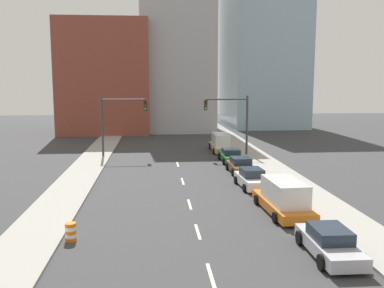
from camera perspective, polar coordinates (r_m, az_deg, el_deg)
name	(u,v)px	position (r m, az deg, el deg)	size (l,w,h in m)	color
sidewalk_left	(104,146)	(55.52, -11.69, -0.24)	(3.23, 89.77, 0.14)	#9E9B93
sidewalk_right	(238,144)	(56.24, 6.20, -0.01)	(3.23, 89.77, 0.14)	#9E9B93
lane_stripe_at_7m	(211,275)	(18.77, 2.54, -17.10)	(0.16, 2.40, 0.01)	beige
lane_stripe_at_12m	(198,232)	(23.69, 0.77, -11.60)	(0.16, 2.40, 0.01)	beige
lane_stripe_at_18m	(190,204)	(28.70, -0.32, -8.04)	(0.16, 2.40, 0.01)	beige
lane_stripe_at_25m	(183,181)	(35.21, -1.25, -4.99)	(0.16, 2.40, 0.01)	beige
lane_stripe_at_32m	(178,164)	(42.49, -1.93, -2.71)	(0.16, 2.40, 0.01)	beige
building_brick_left	(107,78)	(72.85, -11.29, 8.65)	(14.00, 16.00, 17.68)	brown
building_office_center	(176,51)	(76.75, -2.19, 12.31)	(12.00, 20.00, 27.17)	#A8A8AD
building_glass_right	(262,55)	(83.16, 9.28, 11.66)	(13.00, 20.00, 26.48)	#99B7CC
traffic_signal_left	(115,118)	(46.64, -10.23, 3.49)	(4.90, 0.35, 6.64)	#38383D
traffic_signal_right	(235,117)	(47.30, 5.74, 3.65)	(4.90, 0.35, 6.64)	#38383D
traffic_barrel	(71,232)	(23.08, -15.86, -11.22)	(0.56, 0.56, 0.95)	orange
sedan_silver	(329,243)	(21.37, 17.85, -12.42)	(2.13, 4.77, 1.38)	#B2B2BC
box_truck_orange	(284,197)	(27.16, 12.13, -6.99)	(2.63, 6.28, 2.12)	orange
sedan_white	(252,179)	(33.37, 7.97, -4.62)	(2.21, 4.40, 1.49)	silver
sedan_brown	(241,166)	(38.70, 6.51, -2.88)	(2.23, 4.29, 1.39)	brown
sedan_green	(231,156)	(43.86, 5.21, -1.57)	(2.16, 4.63, 1.35)	#1E6033
box_truck_tan	(220,143)	(50.34, 3.80, 0.14)	(2.28, 6.41, 2.13)	tan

